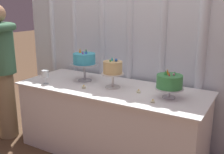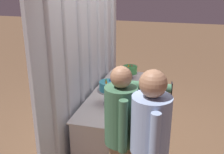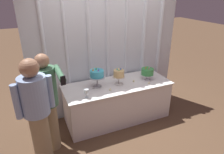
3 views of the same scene
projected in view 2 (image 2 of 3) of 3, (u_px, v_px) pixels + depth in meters
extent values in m
plane|color=brown|center=(125.00, 138.00, 4.24)|extent=(24.00, 24.00, 0.00)
cube|color=silver|center=(88.00, 52.00, 3.91)|extent=(3.09, 0.04, 2.72)
cylinder|color=silver|center=(51.00, 81.00, 2.82)|extent=(0.07, 0.07, 2.72)
cylinder|color=silver|center=(66.00, 69.00, 3.16)|extent=(0.05, 0.05, 2.72)
cylinder|color=silver|center=(80.00, 59.00, 3.56)|extent=(0.08, 0.08, 2.72)
cylinder|color=silver|center=(90.00, 52.00, 3.90)|extent=(0.08, 0.08, 2.72)
cylinder|color=silver|center=(98.00, 46.00, 4.26)|extent=(0.07, 0.07, 2.72)
cylinder|color=silver|center=(106.00, 40.00, 4.64)|extent=(0.10, 0.10, 2.72)
cylinder|color=silver|center=(112.00, 36.00, 5.01)|extent=(0.09, 0.09, 2.72)
cube|color=white|center=(119.00, 116.00, 4.14)|extent=(1.99, 0.75, 0.75)
cube|color=white|center=(120.00, 94.00, 4.01)|extent=(2.04, 0.80, 0.01)
cylinder|color=#B2B2B7|center=(109.00, 103.00, 3.67)|extent=(0.16, 0.16, 0.01)
cylinder|color=#B2B2B7|center=(109.00, 97.00, 3.63)|extent=(0.02, 0.02, 0.18)
cylinder|color=#B2B2B7|center=(109.00, 90.00, 3.60)|extent=(0.31, 0.31, 0.01)
cylinder|color=#3DB2D1|center=(109.00, 86.00, 3.58)|extent=(0.25, 0.25, 0.12)
cone|color=blue|center=(110.00, 79.00, 3.58)|extent=(0.03, 0.03, 0.04)
cone|color=green|center=(106.00, 80.00, 3.56)|extent=(0.03, 0.03, 0.05)
cone|color=orange|center=(106.00, 82.00, 3.49)|extent=(0.03, 0.03, 0.05)
cone|color=purple|center=(112.00, 80.00, 3.55)|extent=(0.03, 0.03, 0.04)
cylinder|color=silver|center=(120.00, 92.00, 4.02)|extent=(0.16, 0.16, 0.01)
cylinder|color=silver|center=(120.00, 88.00, 4.00)|extent=(0.03, 0.03, 0.13)
cylinder|color=silver|center=(120.00, 83.00, 3.97)|extent=(0.24, 0.24, 0.01)
cylinder|color=#DBB775|center=(120.00, 79.00, 3.95)|extent=(0.20, 0.20, 0.13)
sphere|color=blue|center=(121.00, 73.00, 3.96)|extent=(0.03, 0.03, 0.03)
cone|color=#2DB2B7|center=(118.00, 74.00, 3.91)|extent=(0.03, 0.03, 0.04)
sphere|color=green|center=(122.00, 74.00, 3.90)|extent=(0.02, 0.02, 0.02)
cylinder|color=silver|center=(130.00, 78.00, 4.58)|extent=(0.13, 0.13, 0.01)
cylinder|color=silver|center=(130.00, 76.00, 4.56)|extent=(0.03, 0.03, 0.08)
cylinder|color=silver|center=(130.00, 73.00, 4.55)|extent=(0.27, 0.27, 0.01)
cylinder|color=#388E47|center=(130.00, 70.00, 4.52)|extent=(0.24, 0.24, 0.12)
sphere|color=pink|center=(130.00, 65.00, 4.53)|extent=(0.02, 0.02, 0.02)
cone|color=green|center=(127.00, 65.00, 4.54)|extent=(0.02, 0.02, 0.03)
cone|color=orange|center=(129.00, 65.00, 4.47)|extent=(0.03, 0.03, 0.05)
cone|color=green|center=(130.00, 66.00, 4.46)|extent=(0.03, 0.03, 0.05)
cone|color=#DB333D|center=(132.00, 65.00, 4.49)|extent=(0.02, 0.02, 0.03)
cylinder|color=silver|center=(127.00, 117.00, 3.32)|extent=(0.06, 0.06, 0.00)
cylinder|color=silver|center=(127.00, 114.00, 3.30)|extent=(0.01, 0.01, 0.07)
cylinder|color=silver|center=(127.00, 109.00, 3.28)|extent=(0.08, 0.08, 0.07)
cylinder|color=beige|center=(128.00, 100.00, 3.75)|extent=(0.04, 0.04, 0.02)
sphere|color=#F9CC4C|center=(128.00, 99.00, 3.74)|extent=(0.01, 0.01, 0.01)
cylinder|color=beige|center=(126.00, 85.00, 4.29)|extent=(0.04, 0.04, 0.02)
sphere|color=#F9CC4C|center=(126.00, 83.00, 4.29)|extent=(0.01, 0.01, 0.01)
cylinder|color=beige|center=(140.00, 81.00, 4.45)|extent=(0.04, 0.04, 0.02)
sphere|color=#F9CC4C|center=(140.00, 80.00, 4.45)|extent=(0.01, 0.01, 0.01)
cylinder|color=#3D6B4C|center=(121.00, 116.00, 2.61)|extent=(0.40, 0.40, 0.59)
sphere|color=#A37556|center=(121.00, 77.00, 2.48)|extent=(0.20, 0.20, 0.20)
cube|color=#232328|center=(135.00, 115.00, 2.57)|extent=(0.04, 0.02, 0.38)
cylinder|color=#3D6B4C|center=(123.00, 127.00, 2.43)|extent=(0.08, 0.08, 0.52)
cylinder|color=#3D6B4C|center=(145.00, 86.00, 2.65)|extent=(0.08, 0.52, 0.08)
cube|color=black|center=(172.00, 89.00, 2.59)|extent=(0.06, 0.02, 0.12)
cylinder|color=#93ADD6|center=(151.00, 124.00, 2.37)|extent=(0.43, 0.43, 0.53)
sphere|color=#A37556|center=(153.00, 84.00, 2.23)|extent=(0.24, 0.24, 0.24)
cube|color=maroon|center=(169.00, 124.00, 2.32)|extent=(0.04, 0.02, 0.34)
cylinder|color=#93ADD6|center=(155.00, 139.00, 2.16)|extent=(0.08, 0.08, 0.47)
cylinder|color=#93ADD6|center=(147.00, 113.00, 2.57)|extent=(0.08, 0.08, 0.47)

